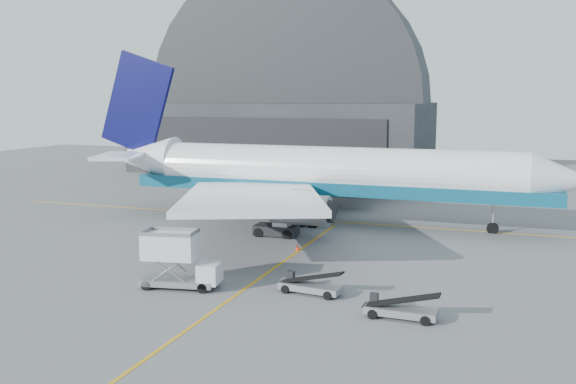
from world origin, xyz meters
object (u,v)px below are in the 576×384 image
at_px(airliner, 316,173).
at_px(belt_loader_a, 310,286).
at_px(catering_truck, 177,261).
at_px(pushback_tug, 278,228).
at_px(belt_loader_b, 400,310).

bearing_deg(airliner, belt_loader_a, -73.83).
distance_m(airliner, belt_loader_a, 25.70).
bearing_deg(catering_truck, pushback_tug, 77.94).
relative_size(catering_truck, belt_loader_a, 1.25).
xyz_separation_m(catering_truck, belt_loader_b, (15.67, -1.01, -1.40)).
distance_m(airliner, pushback_tug, 9.31).
relative_size(airliner, pushback_tug, 12.70).
xyz_separation_m(airliner, pushback_tug, (-1.37, -8.05, -4.48)).
xyz_separation_m(airliner, belt_loader_b, (13.62, -27.11, -4.65)).
bearing_deg(belt_loader_a, airliner, 113.50).
bearing_deg(belt_loader_b, catering_truck, 177.71).
height_order(airliner, belt_loader_b, airliner).
xyz_separation_m(airliner, belt_loader_a, (7.04, -24.28, -4.65)).
bearing_deg(belt_loader_a, belt_loader_b, -15.94).
distance_m(belt_loader_a, belt_loader_b, 7.17).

